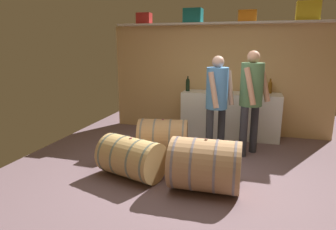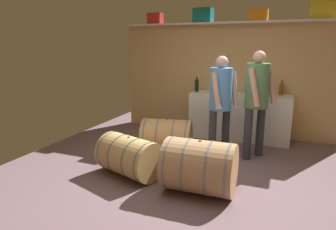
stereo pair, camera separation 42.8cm
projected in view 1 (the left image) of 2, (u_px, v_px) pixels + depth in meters
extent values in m
cube|color=#705960|center=(200.00, 164.00, 4.58)|extent=(5.67, 8.22, 0.02)
cube|color=tan|center=(218.00, 80.00, 6.08)|extent=(4.47, 0.10, 2.19)
cube|color=silver|center=(219.00, 23.00, 5.69)|extent=(4.11, 0.40, 0.03)
cube|color=red|center=(144.00, 19.00, 6.08)|extent=(0.29, 0.23, 0.22)
cube|color=#177377|center=(193.00, 16.00, 5.79)|extent=(0.36, 0.29, 0.28)
cube|color=orange|center=(247.00, 16.00, 5.51)|extent=(0.33, 0.28, 0.21)
cube|color=yellow|center=(308.00, 11.00, 5.22)|extent=(0.40, 0.24, 0.34)
cube|color=white|center=(230.00, 115.00, 5.85)|extent=(1.89, 0.53, 0.89)
cylinder|color=brown|center=(270.00, 88.00, 5.67)|extent=(0.08, 0.08, 0.18)
sphere|color=brown|center=(270.00, 83.00, 5.64)|extent=(0.07, 0.07, 0.07)
cylinder|color=brown|center=(271.00, 81.00, 5.63)|extent=(0.03, 0.03, 0.08)
cylinder|color=#265D2A|center=(217.00, 87.00, 5.67)|extent=(0.07, 0.07, 0.23)
sphere|color=#265D2A|center=(217.00, 81.00, 5.64)|extent=(0.06, 0.06, 0.06)
cylinder|color=#265D2A|center=(218.00, 78.00, 5.63)|extent=(0.02, 0.02, 0.08)
cylinder|color=black|center=(188.00, 86.00, 5.93)|extent=(0.08, 0.08, 0.20)
sphere|color=black|center=(188.00, 80.00, 5.91)|extent=(0.08, 0.08, 0.08)
cylinder|color=black|center=(188.00, 78.00, 5.90)|extent=(0.03, 0.03, 0.07)
cylinder|color=white|center=(246.00, 95.00, 5.48)|extent=(0.08, 0.08, 0.00)
cylinder|color=white|center=(246.00, 93.00, 5.48)|extent=(0.01, 0.01, 0.07)
sphere|color=white|center=(246.00, 89.00, 5.46)|extent=(0.08, 0.08, 0.08)
sphere|color=maroon|center=(246.00, 90.00, 5.46)|extent=(0.05, 0.05, 0.05)
cone|color=red|center=(246.00, 90.00, 5.74)|extent=(0.11, 0.11, 0.12)
cylinder|color=tan|center=(163.00, 136.00, 5.04)|extent=(0.92, 0.70, 0.56)
cylinder|color=slate|center=(143.00, 135.00, 5.08)|extent=(0.13, 0.57, 0.57)
cylinder|color=slate|center=(155.00, 135.00, 5.06)|extent=(0.13, 0.57, 0.57)
cylinder|color=slate|center=(171.00, 136.00, 5.03)|extent=(0.13, 0.57, 0.57)
cylinder|color=slate|center=(183.00, 136.00, 5.01)|extent=(0.13, 0.57, 0.57)
cylinder|color=#904050|center=(163.00, 119.00, 4.98)|extent=(0.04, 0.04, 0.01)
cylinder|color=tan|center=(205.00, 165.00, 3.68)|extent=(0.88, 0.68, 0.66)
cylinder|color=slate|center=(177.00, 162.00, 3.77)|extent=(0.04, 0.67, 0.67)
cylinder|color=slate|center=(194.00, 164.00, 3.72)|extent=(0.04, 0.67, 0.67)
cylinder|color=slate|center=(216.00, 166.00, 3.65)|extent=(0.04, 0.67, 0.67)
cylinder|color=slate|center=(235.00, 168.00, 3.59)|extent=(0.04, 0.67, 0.67)
cylinder|color=brown|center=(206.00, 139.00, 3.60)|extent=(0.04, 0.04, 0.01)
cylinder|color=tan|center=(131.00, 158.00, 4.07)|extent=(1.00, 0.79, 0.55)
cylinder|color=slate|center=(112.00, 152.00, 4.27)|extent=(0.20, 0.55, 0.56)
cylinder|color=slate|center=(124.00, 156.00, 4.14)|extent=(0.20, 0.55, 0.56)
cylinder|color=slate|center=(139.00, 160.00, 3.99)|extent=(0.20, 0.55, 0.56)
cylinder|color=slate|center=(152.00, 163.00, 3.87)|extent=(0.20, 0.55, 0.56)
cylinder|color=#97484F|center=(131.00, 138.00, 4.00)|extent=(0.04, 0.04, 0.01)
cylinder|color=#30323B|center=(243.00, 132.00, 4.80)|extent=(0.13, 0.13, 0.84)
cylinder|color=#30323B|center=(254.00, 128.00, 5.00)|extent=(0.13, 0.13, 0.84)
cylinder|color=#537E53|center=(252.00, 84.00, 4.73)|extent=(0.36, 0.36, 0.69)
sphere|color=tan|center=(254.00, 57.00, 4.63)|extent=(0.20, 0.20, 0.20)
cylinder|color=tan|center=(250.00, 86.00, 4.52)|extent=(0.25, 0.20, 0.58)
cylinder|color=tan|center=(265.00, 84.00, 4.78)|extent=(0.25, 0.20, 0.58)
cylinder|color=#2F323C|center=(209.00, 134.00, 4.77)|extent=(0.12, 0.12, 0.80)
cylinder|color=#2F323C|center=(221.00, 130.00, 4.96)|extent=(0.12, 0.12, 0.80)
cylinder|color=#4E8DD4|center=(217.00, 88.00, 4.70)|extent=(0.35, 0.35, 0.66)
sphere|color=tan|center=(218.00, 62.00, 4.60)|extent=(0.19, 0.19, 0.19)
cylinder|color=tan|center=(214.00, 90.00, 4.50)|extent=(0.22, 0.19, 0.56)
cylinder|color=tan|center=(230.00, 88.00, 4.75)|extent=(0.19, 0.17, 0.56)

